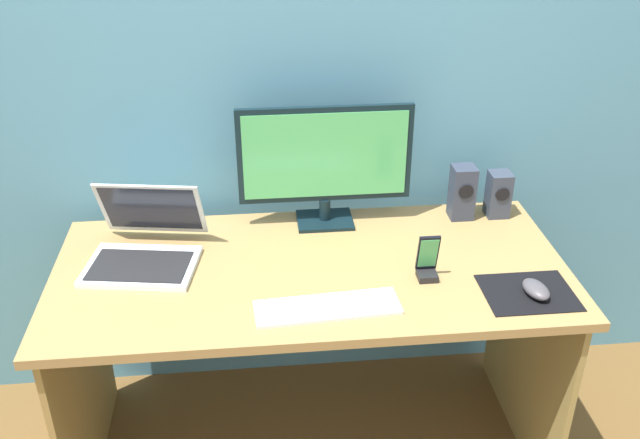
# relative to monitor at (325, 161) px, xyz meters

# --- Properties ---
(wall_back) EXTENTS (6.00, 0.04, 2.50)m
(wall_back) POSITION_rel_monitor_xyz_m (-0.07, 0.16, 0.31)
(wall_back) COLOR teal
(wall_back) RESTS_ON ground_plane
(desk) EXTENTS (1.50, 0.70, 0.72)m
(desk) POSITION_rel_monitor_xyz_m (-0.07, -0.27, -0.36)
(desk) COLOR #9C7A47
(desk) RESTS_ON ground_plane
(monitor) EXTENTS (0.55, 0.14, 0.40)m
(monitor) POSITION_rel_monitor_xyz_m (0.00, 0.00, 0.00)
(monitor) COLOR black
(monitor) RESTS_ON desk
(speaker_right) EXTENTS (0.07, 0.07, 0.15)m
(speaker_right) POSITION_rel_monitor_xyz_m (0.57, -0.01, -0.14)
(speaker_right) COLOR #313949
(speaker_right) RESTS_ON desk
(speaker_near_monitor) EXTENTS (0.07, 0.08, 0.18)m
(speaker_near_monitor) POSITION_rel_monitor_xyz_m (0.45, -0.01, -0.13)
(speaker_near_monitor) COLOR #2F3647
(speaker_near_monitor) RESTS_ON desk
(laptop) EXTENTS (0.36, 0.36, 0.22)m
(laptop) POSITION_rel_monitor_xyz_m (-0.55, -0.17, -0.17)
(laptop) COLOR silver
(laptop) RESTS_ON desk
(keyboard_external) EXTENTS (0.40, 0.14, 0.01)m
(keyboard_external) POSITION_rel_monitor_xyz_m (-0.04, -0.48, -0.21)
(keyboard_external) COLOR silver
(keyboard_external) RESTS_ON desk
(mousepad) EXTENTS (0.25, 0.20, 0.00)m
(mousepad) POSITION_rel_monitor_xyz_m (0.52, -0.46, -0.22)
(mousepad) COLOR black
(mousepad) RESTS_ON desk
(mouse) EXTENTS (0.08, 0.11, 0.04)m
(mouse) POSITION_rel_monitor_xyz_m (0.53, -0.47, -0.20)
(mouse) COLOR #48444A
(mouse) RESTS_ON mousepad
(phone_in_dock) EXTENTS (0.06, 0.06, 0.14)m
(phone_in_dock) POSITION_rel_monitor_xyz_m (0.25, -0.35, -0.17)
(phone_in_dock) COLOR black
(phone_in_dock) RESTS_ON desk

